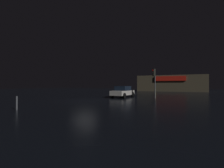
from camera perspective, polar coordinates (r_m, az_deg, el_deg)
name	(u,v)px	position (r m, az deg, el deg)	size (l,w,h in m)	color
ground_plane	(85,101)	(17.93, -9.18, -5.68)	(120.00, 120.00, 0.00)	black
store_building	(172,83)	(48.06, 19.81, 0.18)	(16.93, 8.77, 4.17)	brown
traffic_signal_main	(154,76)	(21.03, 14.29, 2.53)	(0.42, 0.42, 3.65)	#595B60
car_near	(123,92)	(22.16, 3.75, -2.62)	(2.11, 4.33, 1.52)	silver
bollard_kerb_a	(155,93)	(22.85, 14.67, -3.07)	(0.09, 0.09, 1.16)	gold
bollard_kerb_b	(17,103)	(12.85, -29.91, -5.69)	(0.10, 0.10, 0.92)	#595B60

